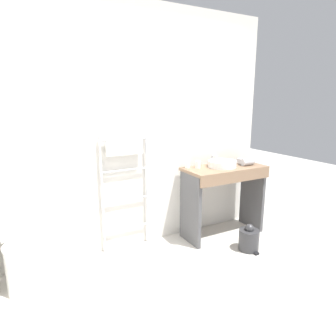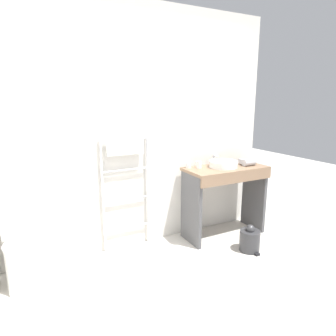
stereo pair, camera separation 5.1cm
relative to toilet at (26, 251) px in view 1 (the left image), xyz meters
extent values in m
plane|color=beige|center=(1.22, -1.07, -0.33)|extent=(12.00, 12.00, 0.00)
cube|color=silver|center=(1.22, 0.35, 0.97)|extent=(3.20, 0.12, 2.60)
cylinder|color=white|center=(0.00, -0.07, -0.12)|extent=(0.35, 0.35, 0.41)
cylinder|color=white|center=(0.00, -0.07, 0.09)|extent=(0.37, 0.37, 0.02)
cube|color=white|center=(0.00, 0.17, 0.27)|extent=(0.38, 0.16, 0.37)
cylinder|color=silver|center=(0.00, 0.17, 0.46)|extent=(0.05, 0.05, 0.01)
cylinder|color=silver|center=(0.77, 0.26, 0.31)|extent=(0.02, 0.02, 1.27)
cylinder|color=silver|center=(1.28, 0.26, 0.31)|extent=(0.02, 0.02, 1.27)
cylinder|color=silver|center=(1.02, 0.26, -0.10)|extent=(0.51, 0.02, 0.02)
cylinder|color=silver|center=(1.02, 0.26, 0.23)|extent=(0.51, 0.02, 0.02)
cylinder|color=silver|center=(1.02, 0.26, 0.56)|extent=(0.51, 0.02, 0.02)
cylinder|color=silver|center=(1.02, 0.26, 0.89)|extent=(0.51, 0.02, 0.02)
cube|color=white|center=(1.02, 0.23, 0.82)|extent=(0.40, 0.04, 0.17)
cube|color=#84664C|center=(2.17, 0.02, 0.50)|extent=(0.98, 0.46, 0.03)
cube|color=#84664C|center=(2.17, -0.20, 0.44)|extent=(0.98, 0.02, 0.10)
cube|color=#4C4C4F|center=(1.70, 0.02, 0.08)|extent=(0.04, 0.39, 0.81)
cube|color=#4C4C4F|center=(2.64, 0.02, 0.08)|extent=(0.04, 0.39, 0.81)
cylinder|color=white|center=(2.14, 0.03, 0.56)|extent=(0.33, 0.33, 0.08)
cylinder|color=silver|center=(2.14, 0.03, 0.59)|extent=(0.27, 0.27, 0.01)
cylinder|color=silver|center=(2.14, 0.22, 0.58)|extent=(0.02, 0.02, 0.13)
cylinder|color=silver|center=(2.14, 0.18, 0.64)|extent=(0.02, 0.09, 0.02)
cylinder|color=white|center=(1.76, 0.18, 0.56)|extent=(0.06, 0.06, 0.08)
cylinder|color=white|center=(1.86, 0.12, 0.56)|extent=(0.06, 0.06, 0.08)
cylinder|color=#B7B7BC|center=(2.46, -0.05, 0.56)|extent=(0.16, 0.08, 0.08)
cone|color=#9C9CA0|center=(2.57, -0.05, 0.56)|extent=(0.05, 0.07, 0.07)
cube|color=#B7B7BC|center=(2.43, 0.03, 0.56)|extent=(0.05, 0.08, 0.06)
cylinder|color=#333335|center=(2.18, -0.44, -0.21)|extent=(0.22, 0.22, 0.23)
sphere|color=#333335|center=(2.18, -0.44, -0.07)|extent=(0.10, 0.10, 0.10)
cube|color=black|center=(2.18, -0.57, -0.31)|extent=(0.05, 0.04, 0.02)
cube|color=silver|center=(0.04, -0.61, -0.32)|extent=(0.56, 0.36, 0.01)
camera|label=1|loc=(-0.04, -2.68, 1.29)|focal=32.00mm
camera|label=2|loc=(0.00, -2.70, 1.29)|focal=32.00mm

